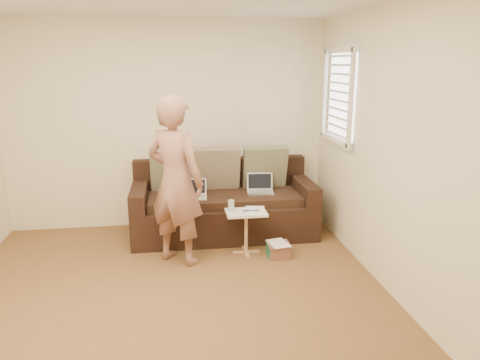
{
  "coord_description": "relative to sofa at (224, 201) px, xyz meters",
  "views": [
    {
      "loc": [
        0.08,
        -3.46,
        2.06
      ],
      "look_at": [
        0.8,
        1.4,
        0.78
      ],
      "focal_mm": 33.56,
      "sensor_mm": 36.0,
      "label": 1
    }
  ],
  "objects": [
    {
      "name": "floor",
      "position": [
        -0.65,
        -1.77,
        -0.42
      ],
      "size": [
        4.5,
        4.5,
        0.0
      ],
      "primitive_type": "plane",
      "color": "brown",
      "rests_on": "ground"
    },
    {
      "name": "wall_back",
      "position": [
        -0.65,
        0.48,
        0.87
      ],
      "size": [
        4.0,
        0.0,
        4.0
      ],
      "primitive_type": "plane",
      "rotation": [
        1.57,
        0.0,
        0.0
      ],
      "color": "beige",
      "rests_on": "ground"
    },
    {
      "name": "wall_front",
      "position": [
        -0.65,
        -4.03,
        0.87
      ],
      "size": [
        4.0,
        0.0,
        4.0
      ],
      "primitive_type": "plane",
      "rotation": [
        -1.57,
        0.0,
        0.0
      ],
      "color": "beige",
      "rests_on": "ground"
    },
    {
      "name": "wall_right",
      "position": [
        1.35,
        -1.77,
        0.87
      ],
      "size": [
        0.0,
        4.5,
        4.5
      ],
      "primitive_type": "plane",
      "rotation": [
        1.57,
        0.0,
        -1.57
      ],
      "color": "beige",
      "rests_on": "ground"
    },
    {
      "name": "window_blinds",
      "position": [
        1.3,
        -0.27,
        1.28
      ],
      "size": [
        0.12,
        0.88,
        1.08
      ],
      "primitive_type": null,
      "color": "white",
      "rests_on": "wall_right"
    },
    {
      "name": "sofa",
      "position": [
        0.0,
        0.0,
        0.0
      ],
      "size": [
        2.2,
        0.95,
        0.85
      ],
      "primitive_type": null,
      "color": "black",
      "rests_on": "ground"
    },
    {
      "name": "pillow_left",
      "position": [
        -0.6,
        0.21,
        0.37
      ],
      "size": [
        0.55,
        0.29,
        0.57
      ],
      "primitive_type": null,
      "rotation": [
        0.28,
        0.0,
        0.0
      ],
      "color": "#61674C",
      "rests_on": "sofa"
    },
    {
      "name": "pillow_mid",
      "position": [
        -0.05,
        0.2,
        0.37
      ],
      "size": [
        0.55,
        0.27,
        0.57
      ],
      "primitive_type": null,
      "rotation": [
        0.24,
        0.0,
        0.0
      ],
      "color": "#7A7057",
      "rests_on": "sofa"
    },
    {
      "name": "pillow_right",
      "position": [
        0.55,
        0.19,
        0.37
      ],
      "size": [
        0.55,
        0.28,
        0.57
      ],
      "primitive_type": null,
      "rotation": [
        0.26,
        0.0,
        0.0
      ],
      "color": "#61674C",
      "rests_on": "sofa"
    },
    {
      "name": "laptop_silver",
      "position": [
        0.45,
        -0.06,
        0.1
      ],
      "size": [
        0.34,
        0.26,
        0.21
      ],
      "primitive_type": null,
      "rotation": [
        0.0,
        0.0,
        -0.1
      ],
      "color": "#B7BABC",
      "rests_on": "sofa"
    },
    {
      "name": "laptop_white",
      "position": [
        -0.36,
        -0.15,
        0.1
      ],
      "size": [
        0.3,
        0.23,
        0.21
      ],
      "primitive_type": null,
      "rotation": [
        0.0,
        0.0,
        -0.06
      ],
      "color": "white",
      "rests_on": "sofa"
    },
    {
      "name": "person",
      "position": [
        -0.57,
        -0.73,
        0.46
      ],
      "size": [
        0.78,
        0.73,
        1.77
      ],
      "primitive_type": "imported",
      "rotation": [
        0.0,
        0.0,
        2.52
      ],
      "color": "brown",
      "rests_on": "ground"
    },
    {
      "name": "side_table",
      "position": [
        0.18,
        -0.62,
        -0.18
      ],
      "size": [
        0.44,
        0.31,
        0.49
      ],
      "primitive_type": null,
      "color": "silver",
      "rests_on": "ground"
    },
    {
      "name": "drinking_glass",
      "position": [
        0.02,
        -0.57,
        0.12
      ],
      "size": [
        0.07,
        0.07,
        0.12
      ],
      "primitive_type": null,
      "color": "silver",
      "rests_on": "side_table"
    },
    {
      "name": "scissors",
      "position": [
        0.23,
        -0.63,
        0.07
      ],
      "size": [
        0.2,
        0.15,
        0.02
      ],
      "primitive_type": null,
      "rotation": [
        0.0,
        0.0,
        -0.32
      ],
      "color": "silver",
      "rests_on": "side_table"
    },
    {
      "name": "paper_on_table",
      "position": [
        0.29,
        -0.6,
        0.06
      ],
      "size": [
        0.25,
        0.33,
        0.0
      ],
      "primitive_type": null,
      "rotation": [
        0.0,
        0.0,
        -0.14
      ],
      "color": "white",
      "rests_on": "side_table"
    },
    {
      "name": "striped_box",
      "position": [
        0.52,
        -0.77,
        -0.35
      ],
      "size": [
        0.25,
        0.25,
        0.15
      ],
      "primitive_type": null,
      "color": "red",
      "rests_on": "ground"
    }
  ]
}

